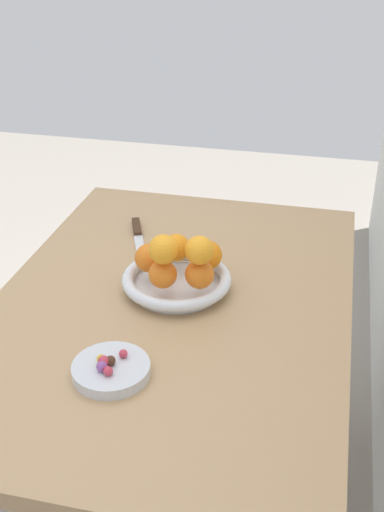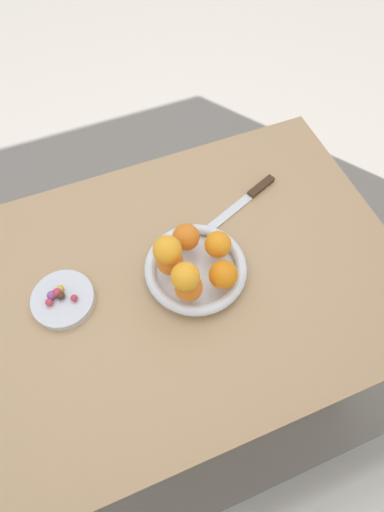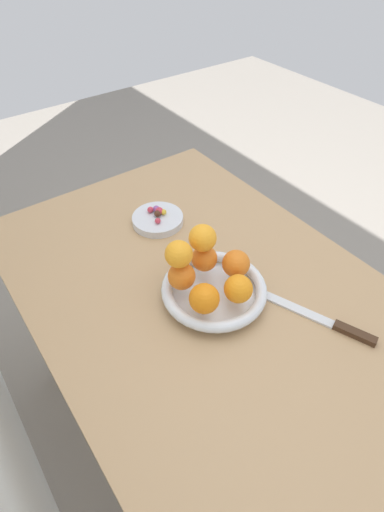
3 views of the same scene
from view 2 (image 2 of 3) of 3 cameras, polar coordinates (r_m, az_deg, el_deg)
The scene contains 18 objects.
ground_plane at distance 1.65m, azimuth -1.30°, elevation -14.71°, with size 6.00×6.00×0.00m, color gray.
dining_table at distance 1.03m, azimuth -2.03°, elevation -5.54°, with size 1.10×0.76×0.74m.
fruit_bowl at distance 0.94m, azimuth 0.62°, elevation -2.05°, with size 0.24×0.24×0.04m.
candy_dish at distance 0.96m, azimuth -17.91°, elevation -5.94°, with size 0.14×0.14×0.02m, color silver.
orange_0 at distance 0.92m, azimuth 3.72°, elevation 1.65°, with size 0.06×0.06×0.06m, color orange.
orange_1 at distance 0.92m, azimuth -0.86°, elevation 2.73°, with size 0.06×0.06×0.06m, color orange.
orange_2 at distance 0.89m, azimuth -3.20°, elevation -0.83°, with size 0.06×0.06×0.06m, color orange.
orange_3 at distance 0.86m, azimuth -0.49°, elevation -4.54°, with size 0.06×0.06×0.06m, color orange.
orange_4 at distance 0.88m, azimuth 4.49°, elevation -2.68°, with size 0.06×0.06×0.06m, color orange.
orange_5 at distance 0.81m, azimuth -0.74°, elevation -2.87°, with size 0.06×0.06×0.06m, color orange.
orange_6 at distance 0.84m, azimuth -3.56°, elevation 0.88°, with size 0.06×0.06×0.06m, color orange.
candy_ball_0 at distance 0.95m, azimuth -18.72°, elevation -4.98°, with size 0.02×0.02×0.02m, color #C6384C.
candy_ball_1 at distance 0.95m, azimuth -18.23°, elevation -5.43°, with size 0.02×0.02×0.02m, color #472819.
candy_ball_2 at distance 0.95m, azimuth -19.46°, elevation -5.31°, with size 0.02×0.02×0.02m, color #8C4C99.
candy_ball_3 at distance 0.95m, azimuth -19.74°, elevation -6.26°, with size 0.02×0.02×0.02m, color #C6384C.
candy_ball_4 at distance 0.94m, azimuth -16.50°, elevation -5.78°, with size 0.02×0.02×0.02m, color #C6384C.
candy_ball_5 at distance 0.95m, azimuth -18.31°, elevation -4.45°, with size 0.02×0.02×0.02m, color gold.
knife at distance 1.08m, azimuth 7.63°, elevation 8.01°, with size 0.25×0.12×0.01m.
Camera 2 is at (0.12, 0.40, 1.59)m, focal length 28.00 mm.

